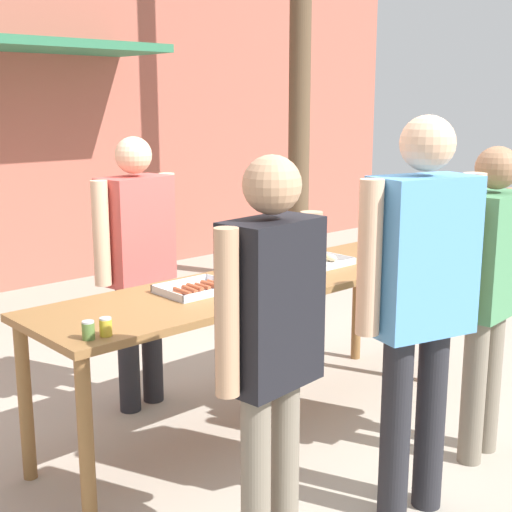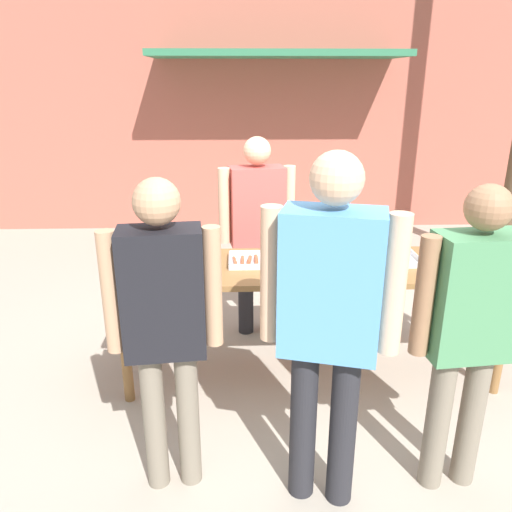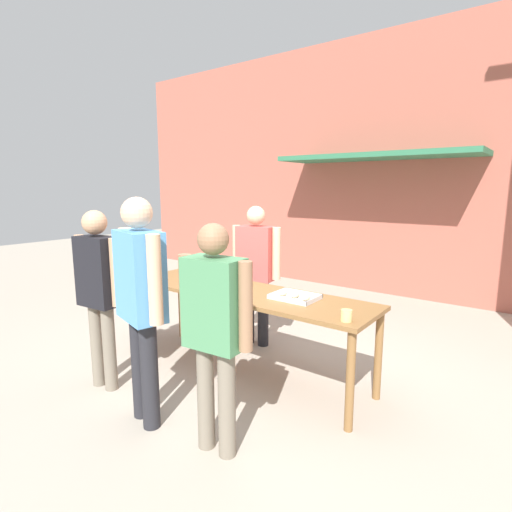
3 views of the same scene
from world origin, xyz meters
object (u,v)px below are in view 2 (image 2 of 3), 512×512
at_px(condiment_jar_mustard, 129,275).
at_px(person_server_behind_table, 257,222).
at_px(food_tray_sausages, 256,261).
at_px(beer_cup, 499,269).
at_px(condiment_jar_ketchup, 142,276).
at_px(person_customer_with_cup, 470,320).
at_px(person_customer_waiting_in_line, 329,311).
at_px(person_customer_holding_hotdog, 164,315).
at_px(food_tray_buns, 390,259).

bearing_deg(condiment_jar_mustard, person_server_behind_table, 47.37).
height_order(food_tray_sausages, beer_cup, beer_cup).
bearing_deg(food_tray_sausages, condiment_jar_ketchup, -156.69).
bearing_deg(food_tray_sausages, beer_cup, -10.56).
height_order(condiment_jar_ketchup, person_customer_with_cup, person_customer_with_cup).
xyz_separation_m(condiment_jar_mustard, person_customer_waiting_in_line, (1.13, -0.92, 0.18)).
relative_size(food_tray_sausages, person_customer_waiting_in_line, 0.21).
height_order(condiment_jar_mustard, person_customer_holding_hotdog, person_customer_holding_hotdog).
relative_size(condiment_jar_mustard, beer_cup, 0.91).
height_order(condiment_jar_mustard, person_customer_waiting_in_line, person_customer_waiting_in_line).
bearing_deg(person_server_behind_table, food_tray_buns, -42.81).
relative_size(condiment_jar_ketchup, person_customer_with_cup, 0.05).
xyz_separation_m(condiment_jar_ketchup, person_server_behind_table, (0.78, 0.95, 0.09)).
height_order(food_tray_sausages, person_customer_with_cup, person_customer_with_cup).
bearing_deg(condiment_jar_mustard, person_customer_holding_hotdog, -66.85).
relative_size(condiment_jar_ketchup, beer_cup, 0.91).
height_order(person_server_behind_table, person_customer_holding_hotdog, person_customer_holding_hotdog).
bearing_deg(beer_cup, food_tray_sausages, 169.44).
xyz_separation_m(food_tray_buns, person_customer_with_cup, (0.05, -1.17, 0.10)).
distance_m(food_tray_buns, condiment_jar_mustard, 1.83).
relative_size(person_customer_with_cup, person_customer_waiting_in_line, 0.91).
bearing_deg(condiment_jar_mustard, food_tray_sausages, 20.77).
relative_size(condiment_jar_mustard, person_customer_with_cup, 0.05).
xyz_separation_m(food_tray_sausages, person_server_behind_table, (0.03, 0.62, 0.11)).
xyz_separation_m(condiment_jar_mustard, person_customer_with_cup, (1.85, -0.85, 0.08)).
height_order(person_customer_holding_hotdog, person_customer_with_cup, person_customer_holding_hotdog).
height_order(food_tray_buns, person_customer_holding_hotdog, person_customer_holding_hotdog).
bearing_deg(beer_cup, condiment_jar_mustard, -179.60).
height_order(person_customer_holding_hotdog, person_customer_waiting_in_line, person_customer_waiting_in_line).
distance_m(beer_cup, person_customer_with_cup, 1.05).
bearing_deg(food_tray_sausages, person_customer_waiting_in_line, -76.43).
xyz_separation_m(person_customer_holding_hotdog, person_customer_waiting_in_line, (0.79, -0.12, 0.07)).
xyz_separation_m(condiment_jar_mustard, beer_cup, (2.44, 0.02, 0.00)).
bearing_deg(condiment_jar_ketchup, person_server_behind_table, 50.43).
bearing_deg(person_customer_waiting_in_line, food_tray_buns, -103.02).
xyz_separation_m(condiment_jar_mustard, person_customer_holding_hotdog, (0.34, -0.80, 0.11)).
bearing_deg(person_customer_holding_hotdog, person_server_behind_table, -112.65).
relative_size(condiment_jar_mustard, person_customer_waiting_in_line, 0.05).
height_order(food_tray_buns, beer_cup, beer_cup).
relative_size(food_tray_sausages, condiment_jar_ketchup, 4.64).
bearing_deg(person_customer_with_cup, condiment_jar_mustard, -30.10).
bearing_deg(condiment_jar_mustard, food_tray_buns, 9.94).
relative_size(person_server_behind_table, person_customer_with_cup, 1.01).
distance_m(person_server_behind_table, person_customer_waiting_in_line, 1.88).
bearing_deg(person_customer_waiting_in_line, food_tray_sausages, -61.22).
distance_m(food_tray_buns, condiment_jar_ketchup, 1.75).
bearing_deg(food_tray_buns, condiment_jar_ketchup, -169.35).
xyz_separation_m(food_tray_sausages, food_tray_buns, (0.96, -0.00, 0.00)).
bearing_deg(person_server_behind_table, beer_cup, -39.34).
bearing_deg(food_tray_sausages, person_customer_holding_hotdog, -113.87).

